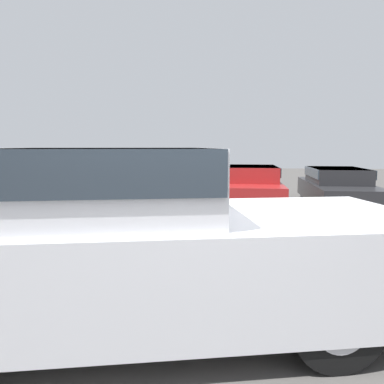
{
  "coord_description": "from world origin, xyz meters",
  "views": [
    {
      "loc": [
        0.33,
        -3.3,
        1.94
      ],
      "look_at": [
        -0.44,
        4.3,
        1.0
      ],
      "focal_mm": 35.0,
      "sensor_mm": 36.0,
      "label": 1
    }
  ],
  "objects": [
    {
      "name": "parked_sedan_c",
      "position": [
        1.1,
        9.37,
        0.68
      ],
      "size": [
        1.84,
        4.53,
        1.27
      ],
      "rotation": [
        0.0,
        0.0,
        -1.59
      ],
      "color": "maroon",
      "rests_on": "ground_plane"
    },
    {
      "name": "stall_stripe_d",
      "position": [
        2.37,
        9.18,
        0.0
      ],
      "size": [
        0.12,
        4.9,
        0.01
      ],
      "primitive_type": "cube",
      "color": "yellow",
      "rests_on": "ground_plane"
    },
    {
      "name": "stall_stripe_b",
      "position": [
        -2.93,
        9.18,
        0.0
      ],
      "size": [
        0.12,
        4.9,
        0.01
      ],
      "primitive_type": "cube",
      "color": "yellow",
      "rests_on": "ground_plane"
    },
    {
      "name": "parked_sedan_d",
      "position": [
        3.74,
        8.97,
        0.66
      ],
      "size": [
        1.92,
        4.61,
        1.24
      ],
      "rotation": [
        0.0,
        0.0,
        -1.6
      ],
      "color": "#232326",
      "rests_on": "ground_plane"
    },
    {
      "name": "parked_sedan_b",
      "position": [
        -1.55,
        9.1,
        0.65
      ],
      "size": [
        2.0,
        4.87,
        1.22
      ],
      "rotation": [
        0.0,
        0.0,
        -1.63
      ],
      "color": "#4C6B47",
      "rests_on": "ground_plane"
    },
    {
      "name": "parked_sedan_a",
      "position": [
        -4.18,
        9.15,
        0.64
      ],
      "size": [
        1.88,
        4.49,
        1.2
      ],
      "rotation": [
        0.0,
        0.0,
        -1.61
      ],
      "color": "navy",
      "rests_on": "ground_plane"
    },
    {
      "name": "ground_plane",
      "position": [
        0.0,
        0.0,
        0.0
      ],
      "size": [
        60.0,
        60.0,
        0.0
      ],
      "primitive_type": "plane",
      "color": "#4C4947"
    },
    {
      "name": "stall_stripe_e",
      "position": [
        5.02,
        9.18,
        0.0
      ],
      "size": [
        0.12,
        4.9,
        0.01
      ],
      "primitive_type": "cube",
      "color": "yellow",
      "rests_on": "ground_plane"
    },
    {
      "name": "pickup_truck",
      "position": [
        -0.59,
        0.38,
        0.95
      ],
      "size": [
        6.03,
        3.28,
        1.92
      ],
      "rotation": [
        0.0,
        0.0,
        0.22
      ],
      "color": "silver",
      "rests_on": "ground_plane"
    },
    {
      "name": "stall_stripe_a",
      "position": [
        -5.58,
        9.18,
        0.0
      ],
      "size": [
        0.12,
        4.9,
        0.01
      ],
      "primitive_type": "cube",
      "color": "yellow",
      "rests_on": "ground_plane"
    },
    {
      "name": "stall_stripe_c",
      "position": [
        -0.28,
        9.18,
        0.0
      ],
      "size": [
        0.12,
        4.9,
        0.01
      ],
      "primitive_type": "cube",
      "color": "yellow",
      "rests_on": "ground_plane"
    }
  ]
}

